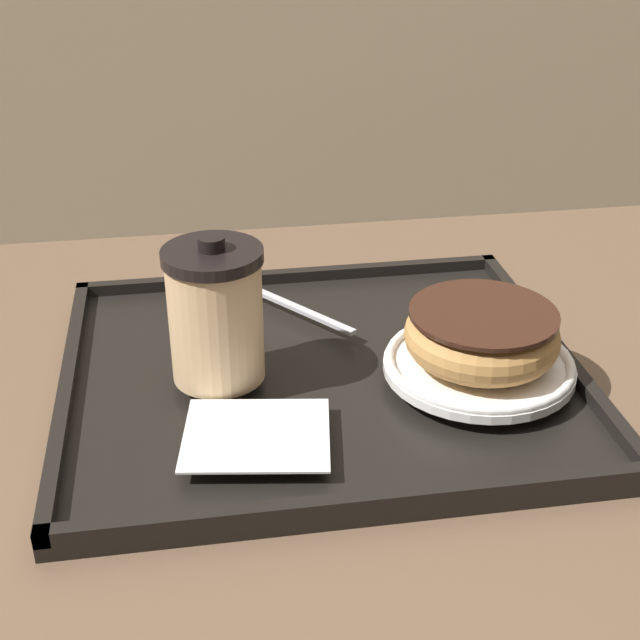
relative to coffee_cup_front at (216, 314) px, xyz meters
name	(u,v)px	position (x,y,z in m)	size (l,w,h in m)	color
cafe_table	(358,529)	(0.12, -0.02, -0.23)	(1.09, 0.80, 0.71)	brown
serving_tray	(320,376)	(0.09, 0.01, -0.08)	(0.45, 0.39, 0.02)	black
napkin_paper	(256,434)	(0.02, -0.09, -0.06)	(0.13, 0.11, 0.00)	white
coffee_cup_front	(216,314)	(0.00, 0.00, 0.00)	(0.08, 0.08, 0.13)	#E0B784
plate_with_chocolate_donut	(479,364)	(0.22, -0.03, -0.05)	(0.17, 0.17, 0.01)	white
donut_chocolate_glazed	(482,334)	(0.22, -0.03, -0.02)	(0.13, 0.13, 0.04)	tan
spoon	(265,292)	(0.05, 0.14, -0.06)	(0.11, 0.14, 0.01)	silver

